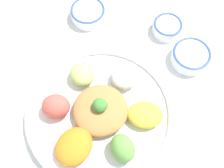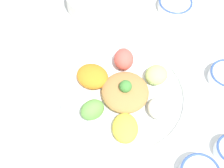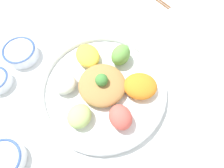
# 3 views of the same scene
# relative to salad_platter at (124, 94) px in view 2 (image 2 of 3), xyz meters

# --- Properties ---
(ground_plane) EXTENTS (2.40, 2.40, 0.00)m
(ground_plane) POSITION_rel_salad_platter_xyz_m (-0.03, -0.03, -0.03)
(ground_plane) COLOR white
(salad_platter) EXTENTS (0.38, 0.38, 0.09)m
(salad_platter) POSITION_rel_salad_platter_xyz_m (0.00, 0.00, 0.00)
(salad_platter) COLOR white
(salad_platter) RESTS_ON ground_plane
(sauce_bowl_dark) EXTENTS (0.12, 0.12, 0.04)m
(sauce_bowl_dark) POSITION_rel_salad_platter_xyz_m (0.29, 0.29, -0.01)
(sauce_bowl_dark) COLOR white
(sauce_bowl_dark) RESTS_ON ground_plane
(serving_spoon_main) EXTENTS (0.04, 0.13, 0.01)m
(serving_spoon_main) POSITION_rel_salad_platter_xyz_m (-0.26, 0.29, -0.02)
(serving_spoon_main) COLOR beige
(serving_spoon_main) RESTS_ON ground_plane
(serving_spoon_extra) EXTENTS (0.04, 0.13, 0.01)m
(serving_spoon_extra) POSITION_rel_salad_platter_xyz_m (-0.24, 0.10, -0.02)
(serving_spoon_extra) COLOR beige
(serving_spoon_extra) RESTS_ON ground_plane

